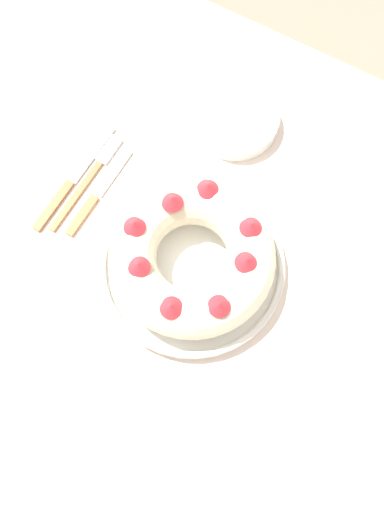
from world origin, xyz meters
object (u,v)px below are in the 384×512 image
at_px(fork, 91,175).
at_px(serving_knife, 70,184).
at_px(side_bowl, 236,120).
at_px(cake_knife, 96,196).
at_px(bundt_cake, 192,256).
at_px(serving_dish, 192,266).

distance_m(fork, serving_knife, 0.04).
distance_m(serving_knife, side_bowl, 0.34).
relative_size(cake_knife, side_bowl, 1.21).
xyz_separation_m(bundt_cake, fork, (-0.25, 0.06, -0.07)).
bearing_deg(fork, side_bowl, 52.12).
distance_m(serving_dish, cake_knife, 0.22).
bearing_deg(serving_dish, bundt_cake, 85.94).
relative_size(bundt_cake, serving_knife, 1.11).
height_order(serving_knife, side_bowl, side_bowl).
relative_size(serving_dish, side_bowl, 1.98).
bearing_deg(bundt_cake, cake_knife, 172.26).
height_order(serving_dish, cake_knife, serving_dish).
bearing_deg(fork, cake_knife, -44.34).
bearing_deg(cake_knife, side_bowl, 64.97).
relative_size(bundt_cake, cake_knife, 1.40).
bearing_deg(cake_knife, serving_knife, -171.69).
height_order(bundt_cake, cake_knife, bundt_cake).
relative_size(fork, serving_knife, 0.89).
relative_size(fork, side_bowl, 1.37).
bearing_deg(serving_knife, fork, 58.52).
xyz_separation_m(serving_dish, cake_knife, (-0.22, 0.03, -0.01)).
distance_m(fork, cake_knife, 0.04).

